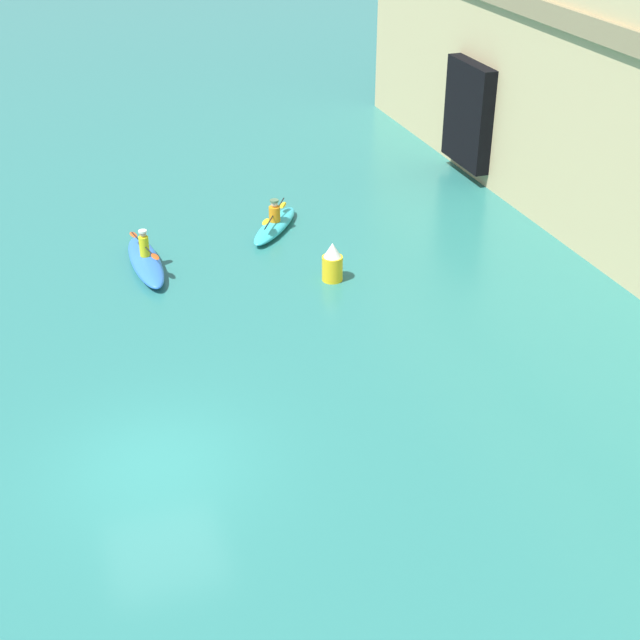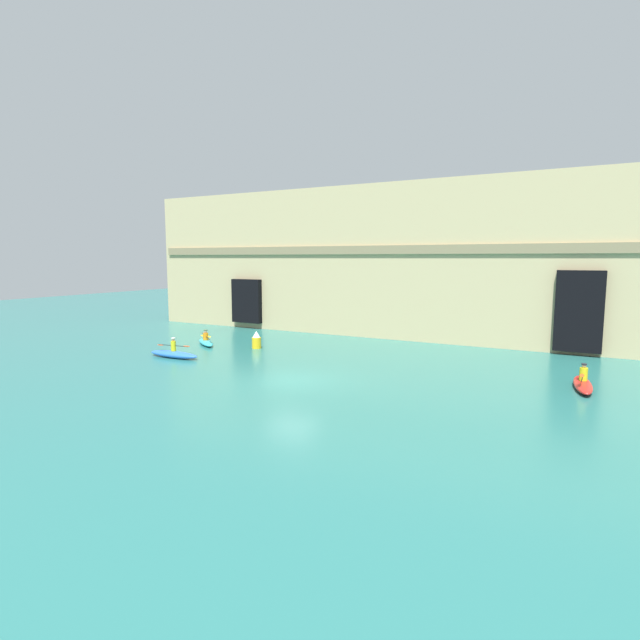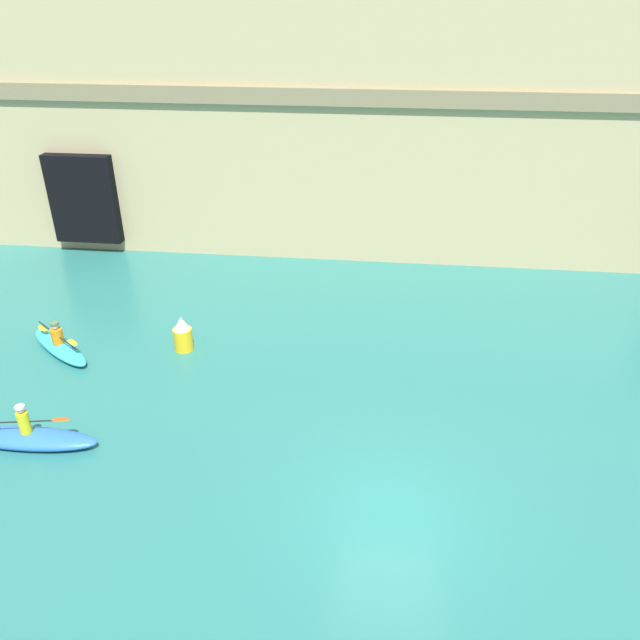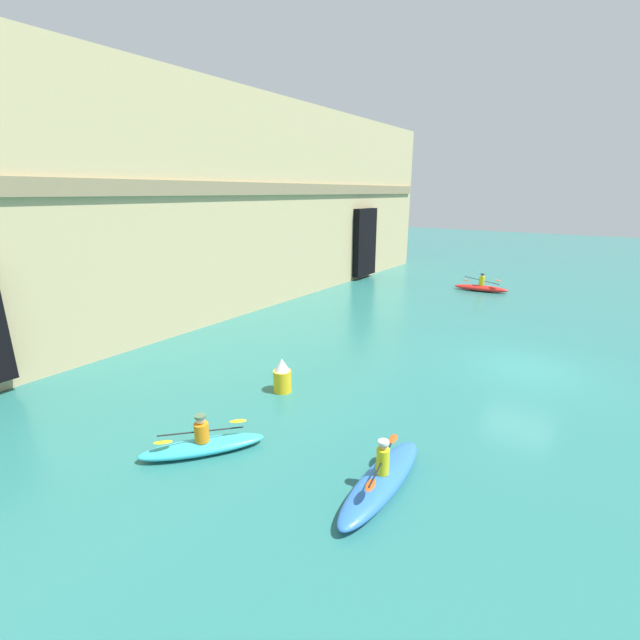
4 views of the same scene
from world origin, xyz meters
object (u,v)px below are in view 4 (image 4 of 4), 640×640
object	(u,v)px
kayak_blue	(382,479)
kayak_cyan	(203,445)
marker_buoy	(282,376)
kayak_red	(481,288)

from	to	relation	value
kayak_blue	kayak_cyan	xyz separation A→B (m)	(-1.34, 4.30, -0.01)
marker_buoy	kayak_red	bearing A→B (deg)	-3.74
kayak_red	kayak_cyan	xyz separation A→B (m)	(-22.69, 0.66, -0.02)
kayak_blue	kayak_red	size ratio (longest dim) A/B	1.03
kayak_blue	marker_buoy	xyz separation A→B (m)	(2.46, 4.87, 0.30)
kayak_blue	marker_buoy	distance (m)	5.47
kayak_red	kayak_blue	bearing A→B (deg)	93.15
kayak_red	marker_buoy	size ratio (longest dim) A/B	3.01
kayak_red	kayak_cyan	world-z (taller)	kayak_red
marker_buoy	kayak_blue	bearing A→B (deg)	-116.75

